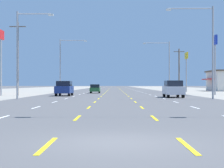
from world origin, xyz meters
name	(u,v)px	position (x,y,z in m)	size (l,w,h in m)	color
ground_plane	(115,92)	(0.00, 66.00, 0.00)	(572.00, 572.00, 0.00)	#4C4C4F
lane_markings	(115,89)	(0.00, 104.50, 0.01)	(10.64, 227.60, 0.01)	white
signal_span_wire	(115,7)	(-0.05, 7.54, 5.15)	(25.38, 0.52, 9.06)	brown
suv_far_right_nearest	(173,89)	(6.87, 33.42, 1.03)	(1.98, 4.90, 1.98)	silver
suv_far_left_near	(64,88)	(-6.77, 39.27, 1.03)	(1.98, 4.90, 1.98)	navy
hatchback_inner_left_mid	(95,89)	(-3.43, 54.34, 0.78)	(1.72, 3.90, 1.54)	#235B2D
sedan_far_left_midfar	(96,86)	(-6.98, 126.48, 0.76)	(1.80, 4.50, 1.46)	#4C196B
pole_sign_left_row_1	(1,47)	(-15.55, 40.22, 6.64)	(0.24, 2.02, 8.97)	gray
pole_sign_right_row_1	(215,52)	(14.52, 43.35, 6.29)	(0.24, 1.69, 8.64)	gray
pole_sign_right_row_2	(186,61)	(14.71, 65.43, 6.23)	(0.24, 2.49, 8.09)	gray
streetlight_left_row_0	(21,48)	(-9.76, 28.27, 5.29)	(3.85, 0.26, 9.13)	gray
streetlight_right_row_0	(208,44)	(9.60, 28.27, 5.69)	(4.95, 0.26, 9.65)	gray
streetlight_left_row_1	(63,61)	(-9.59, 58.29, 5.87)	(5.08, 0.26, 9.98)	gray
streetlight_right_row_1	(166,62)	(9.58, 58.29, 5.61)	(5.01, 0.26, 9.50)	gray
utility_pole_left_row_0	(18,57)	(-13.07, 39.41, 5.15)	(2.20, 0.26, 9.91)	brown
utility_pole_right_row_1	(179,69)	(13.26, 65.66, 4.63)	(2.20, 0.26, 8.88)	brown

